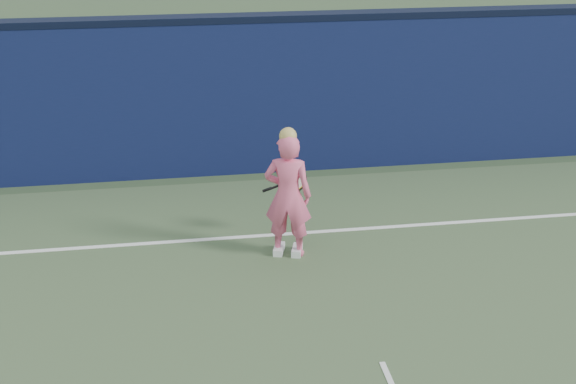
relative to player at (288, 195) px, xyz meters
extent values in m
cube|color=#0E163D|center=(0.61, 3.04, 0.41)|extent=(24.00, 0.40, 2.50)
cube|color=black|center=(0.61, 3.04, 1.71)|extent=(24.00, 0.42, 0.10)
imported|color=#F15D87|center=(0.00, 0.00, -0.01)|extent=(0.70, 0.56, 1.67)
sphere|color=tan|center=(0.00, 0.00, 0.80)|extent=(0.22, 0.22, 0.22)
cube|color=white|center=(0.12, -0.03, -0.79)|extent=(0.19, 0.30, 0.10)
cube|color=white|center=(-0.12, 0.03, -0.79)|extent=(0.19, 0.30, 0.10)
torus|color=black|center=(0.18, 0.47, -0.01)|extent=(0.33, 0.17, 0.33)
torus|color=gold|center=(0.18, 0.47, -0.01)|extent=(0.27, 0.13, 0.27)
cylinder|color=beige|center=(0.18, 0.47, -0.01)|extent=(0.26, 0.12, 0.27)
cylinder|color=black|center=(-0.07, 0.47, -0.07)|extent=(0.30, 0.08, 0.11)
cylinder|color=black|center=(-0.21, 0.47, -0.11)|extent=(0.14, 0.06, 0.07)
cube|color=white|center=(0.61, 0.54, -0.83)|extent=(11.00, 0.08, 0.01)
camera|label=1|loc=(-1.24, -8.32, 3.74)|focal=45.00mm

